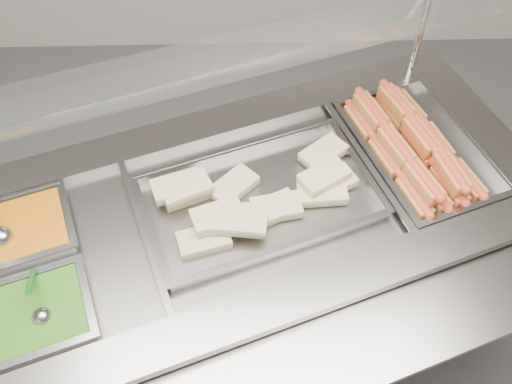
{
  "coord_description": "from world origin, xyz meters",
  "views": [
    {
      "loc": [
        0.16,
        -0.73,
        2.47
      ],
      "look_at": [
        0.19,
        0.42,
        1.0
      ],
      "focal_mm": 40.0,
      "sensor_mm": 36.0,
      "label": 1
    }
  ],
  "objects_px": {
    "ladle": "(1,236)",
    "serving_spoon": "(40,311)",
    "pan_wraps": "(259,201)",
    "pan_hotdogs": "(417,154)",
    "steam_counter": "(243,276)",
    "sneeze_guard": "(210,62)"
  },
  "relations": [
    {
      "from": "steam_counter",
      "to": "pan_hotdogs",
      "type": "distance_m",
      "value": 0.81
    },
    {
      "from": "pan_hotdogs",
      "to": "ladle",
      "type": "xyz_separation_m",
      "value": [
        -1.39,
        -0.35,
        0.05
      ]
    },
    {
      "from": "steam_counter",
      "to": "sneeze_guard",
      "type": "distance_m",
      "value": 0.92
    },
    {
      "from": "sneeze_guard",
      "to": "pan_hotdogs",
      "type": "relative_size",
      "value": 2.61
    },
    {
      "from": "ladle",
      "to": "pan_wraps",
      "type": "bearing_deg",
      "value": 9.98
    },
    {
      "from": "steam_counter",
      "to": "serving_spoon",
      "type": "xyz_separation_m",
      "value": [
        -0.57,
        -0.38,
        0.5
      ]
    },
    {
      "from": "ladle",
      "to": "serving_spoon",
      "type": "height_order",
      "value": "ladle"
    },
    {
      "from": "serving_spoon",
      "to": "pan_hotdogs",
      "type": "bearing_deg",
      "value": 26.81
    },
    {
      "from": "steam_counter",
      "to": "ladle",
      "type": "distance_m",
      "value": 0.91
    },
    {
      "from": "ladle",
      "to": "serving_spoon",
      "type": "distance_m",
      "value": 0.31
    },
    {
      "from": "ladle",
      "to": "serving_spoon",
      "type": "xyz_separation_m",
      "value": [
        0.18,
        -0.26,
        0.0
      ]
    },
    {
      "from": "pan_wraps",
      "to": "ladle",
      "type": "xyz_separation_m",
      "value": [
        -0.81,
        -0.14,
        0.04
      ]
    },
    {
      "from": "pan_hotdogs",
      "to": "serving_spoon",
      "type": "xyz_separation_m",
      "value": [
        -1.21,
        -0.61,
        0.06
      ]
    },
    {
      "from": "steam_counter",
      "to": "ladle",
      "type": "relative_size",
      "value": 11.17
    },
    {
      "from": "pan_hotdogs",
      "to": "ladle",
      "type": "bearing_deg",
      "value": -165.77
    },
    {
      "from": "steam_counter",
      "to": "serving_spoon",
      "type": "height_order",
      "value": "serving_spoon"
    },
    {
      "from": "steam_counter",
      "to": "pan_wraps",
      "type": "bearing_deg",
      "value": 19.92
    },
    {
      "from": "pan_wraps",
      "to": "serving_spoon",
      "type": "xyz_separation_m",
      "value": [
        -0.63,
        -0.4,
        0.04
      ]
    },
    {
      "from": "steam_counter",
      "to": "pan_hotdogs",
      "type": "height_order",
      "value": "pan_hotdogs"
    },
    {
      "from": "sneeze_guard",
      "to": "ladle",
      "type": "relative_size",
      "value": 9.0
    },
    {
      "from": "sneeze_guard",
      "to": "serving_spoon",
      "type": "height_order",
      "value": "sneeze_guard"
    },
    {
      "from": "pan_wraps",
      "to": "ladle",
      "type": "height_order",
      "value": "ladle"
    }
  ]
}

